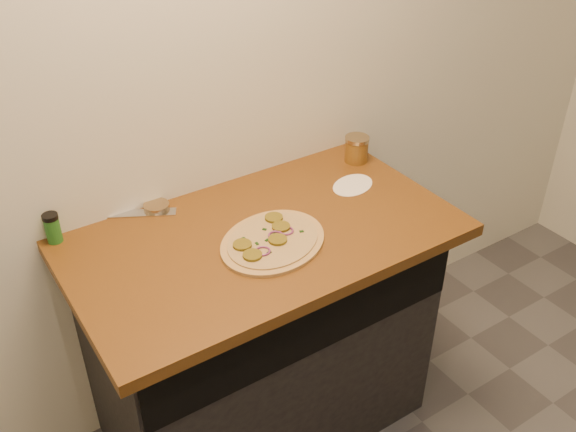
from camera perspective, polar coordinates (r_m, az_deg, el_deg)
cabinet at (r=2.30m, az=-2.39°, el=-10.66°), size 1.10×0.60×0.86m
countertop at (r=1.99m, az=-2.24°, el=-1.84°), size 1.20×0.70×0.04m
pizza at (r=1.92m, az=-1.40°, el=-2.22°), size 0.46×0.46×0.02m
chefs_knife at (r=2.12m, az=-15.21°, el=0.22°), size 0.31×0.19×0.02m
mason_jar_lid at (r=2.12m, az=-11.62°, el=0.85°), size 0.11×0.11×0.02m
salsa_jar at (r=2.36m, az=6.11°, el=5.95°), size 0.09×0.09×0.10m
spice_shaker at (r=2.03m, az=-20.20°, el=-1.00°), size 0.05×0.05×0.10m
flour_spill at (r=2.22m, az=5.77°, el=2.75°), size 0.21×0.21×0.00m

